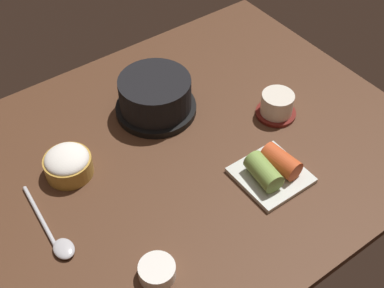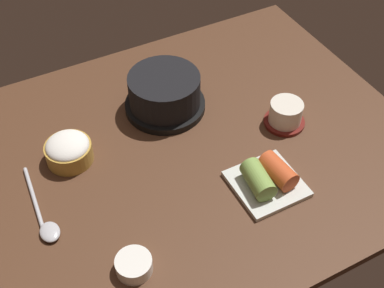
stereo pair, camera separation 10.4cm
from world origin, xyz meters
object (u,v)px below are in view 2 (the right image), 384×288
Objects in this scene: kimchi_plate at (267,178)px; side_bowl_near at (134,265)px; stone_pot at (165,93)px; tea_cup_with_saucer at (286,114)px; spoon at (44,221)px; rice_bowl at (68,150)px.

kimchi_plate is 30.74cm from side_bowl_near.
side_bowl_near is (-22.49, -34.70, -2.89)cm from stone_pot.
side_bowl_near is at bearing -122.94° from stone_pot.
kimchi_plate is (7.84, -29.71, -2.26)cm from stone_pot.
tea_cup_with_saucer is 54.42cm from spoon.
side_bowl_near is at bearing -157.53° from tea_cup_with_saucer.
kimchi_plate is 42.82cm from spoon.
rice_bowl is at bearing 165.61° from tea_cup_with_saucer.
spoon is at bearing 123.10° from side_bowl_near.
tea_cup_with_saucer is (21.02, -16.71, -1.65)cm from stone_pot.
stone_pot is 1.39× the size of kimchi_plate.
side_bowl_near is (-30.33, -4.99, -0.63)cm from kimchi_plate.
rice_bowl is 29.64cm from side_bowl_near.
rice_bowl is at bearing -167.96° from stone_pot.
rice_bowl is 46.56cm from tea_cup_with_saucer.
stone_pot is 24.67cm from rice_bowl.
rice_bowl is at bearing 93.09° from side_bowl_near.
spoon is (-9.25, -12.92, -2.23)cm from rice_bowl.
rice_bowl is 1.50× the size of side_bowl_near.
side_bowl_near is at bearing -56.90° from spoon.
kimchi_plate is at bearing -15.80° from spoon.
tea_cup_with_saucer is at bearing 44.62° from kimchi_plate.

